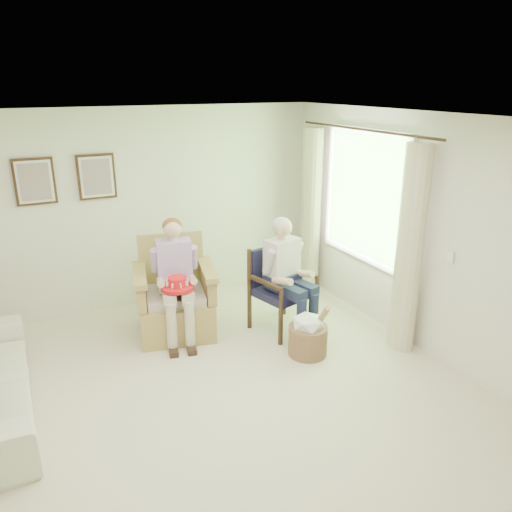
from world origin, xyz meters
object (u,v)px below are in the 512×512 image
object	(u,v)px
wood_armchair	(279,285)
wicker_armchair	(175,303)
person_wicker	(177,271)
red_hat	(177,285)
person_dark	(287,269)
hatbox	(308,334)

from	to	relation	value
wood_armchair	wicker_armchair	bearing A→B (deg)	145.14
person_wicker	red_hat	bearing A→B (deg)	-93.61
wood_armchair	red_hat	size ratio (longest dim) A/B	2.71
person_wicker	person_dark	xyz separation A→B (m)	(1.19, -0.46, -0.02)
wicker_armchair	wood_armchair	world-z (taller)	wicker_armchair
wicker_armchair	red_hat	world-z (taller)	wicker_armchair
person_dark	hatbox	distance (m)	0.81
wicker_armchair	person_wicker	size ratio (longest dim) A/B	0.81
person_wicker	wood_armchair	bearing A→B (deg)	-1.13
person_dark	hatbox	world-z (taller)	person_dark
wicker_armchair	red_hat	xyz separation A→B (m)	(-0.06, -0.35, 0.38)
wood_armchair	hatbox	bearing A→B (deg)	-108.15
person_wicker	hatbox	world-z (taller)	person_wicker
hatbox	person_dark	bearing A→B (deg)	85.34
wicker_armchair	person_wicker	distance (m)	0.49
red_hat	wicker_armchair	bearing A→B (deg)	80.64
person_dark	red_hat	xyz separation A→B (m)	(-1.25, 0.26, -0.07)
wood_armchair	hatbox	size ratio (longest dim) A/B	1.56
wood_armchair	person_wicker	distance (m)	1.26
wicker_armchair	wood_armchair	size ratio (longest dim) A/B	1.15
person_wicker	wicker_armchair	bearing A→B (deg)	102.64
person_dark	hatbox	size ratio (longest dim) A/B	2.16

